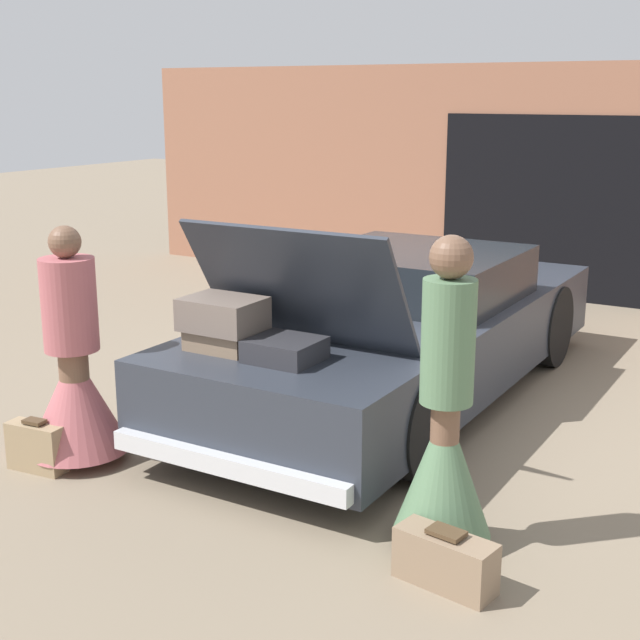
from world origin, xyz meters
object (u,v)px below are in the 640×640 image
object	(u,v)px
person_left	(75,380)
suitcase_beside_right_person	(445,560)
car	(401,330)
person_right	(445,440)
suitcase_beside_left_person	(37,447)

from	to	relation	value
person_left	suitcase_beside_right_person	distance (m)	2.84
car	person_right	bearing A→B (deg)	-59.16
person_right	suitcase_beside_left_person	xyz separation A→B (m)	(-2.73, -0.41, -0.47)
person_right	suitcase_beside_left_person	size ratio (longest dim) A/B	4.15
car	person_right	distance (m)	2.56
person_left	suitcase_beside_left_person	size ratio (longest dim) A/B	3.84
person_left	person_right	world-z (taller)	person_right
person_left	suitcase_beside_left_person	world-z (taller)	person_left
car	suitcase_beside_right_person	xyz separation A→B (m)	(1.49, -2.57, -0.42)
person_left	person_right	size ratio (longest dim) A/B	0.93
car	person_right	xyz separation A→B (m)	(1.31, -2.20, 0.08)
person_left	suitcase_beside_left_person	distance (m)	0.50
person_right	suitcase_beside_left_person	bearing A→B (deg)	97.27
suitcase_beside_right_person	person_right	bearing A→B (deg)	115.83
person_left	suitcase_beside_left_person	xyz separation A→B (m)	(-0.11, -0.27, -0.41)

